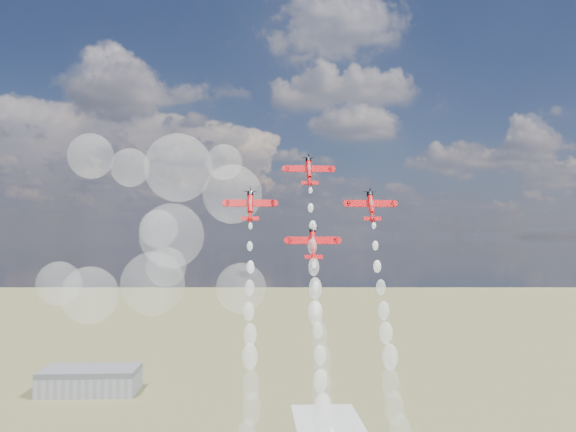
# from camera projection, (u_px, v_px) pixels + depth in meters

# --- Properties ---
(hangar) EXTENTS (50.00, 28.00, 13.00)m
(hangar) POSITION_uv_depth(u_px,v_px,m) (90.00, 380.00, 323.11)
(hangar) COLOR gray
(hangar) RESTS_ON ground
(plane_lead) EXTENTS (12.58, 6.62, 8.21)m
(plane_lead) POSITION_uv_depth(u_px,v_px,m) (309.00, 171.00, 164.27)
(plane_lead) COLOR #BC090C
(plane_lead) RESTS_ON ground
(plane_left) EXTENTS (12.58, 6.62, 8.21)m
(plane_left) POSITION_uv_depth(u_px,v_px,m) (250.00, 205.00, 157.67)
(plane_left) COLOR #BC090C
(plane_left) RESTS_ON ground
(plane_right) EXTENTS (12.58, 6.62, 8.21)m
(plane_right) POSITION_uv_depth(u_px,v_px,m) (371.00, 206.00, 159.50)
(plane_right) COLOR #BC090C
(plane_right) RESTS_ON ground
(plane_slot) EXTENTS (12.58, 6.62, 8.21)m
(plane_slot) POSITION_uv_depth(u_px,v_px,m) (313.00, 243.00, 152.90)
(plane_slot) COLOR #BC090C
(plane_slot) RESTS_ON ground
(smoke_trail_lead) EXTENTS (5.21, 31.26, 53.67)m
(smoke_trail_lead) POSITION_uv_depth(u_px,v_px,m) (320.00, 358.00, 137.76)
(smoke_trail_lead) COLOR white
(smoke_trail_lead) RESTS_ON plane_lead
(smoke_trail_left) EXTENTS (6.04, 30.72, 53.19)m
(smoke_trail_left) POSITION_uv_depth(u_px,v_px,m) (250.00, 407.00, 131.31)
(smoke_trail_left) COLOR white
(smoke_trail_left) RESTS_ON plane_left
(smoke_trail_right) EXTENTS (5.21, 31.30, 53.97)m
(smoke_trail_right) POSITION_uv_depth(u_px,v_px,m) (395.00, 406.00, 132.96)
(smoke_trail_right) COLOR white
(smoke_trail_right) RESTS_ON plane_right
(drifted_smoke_cloud) EXTENTS (63.75, 33.46, 53.18)m
(drifted_smoke_cloud) POSITION_uv_depth(u_px,v_px,m) (166.00, 229.00, 172.63)
(drifted_smoke_cloud) COLOR white
(drifted_smoke_cloud) RESTS_ON ground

